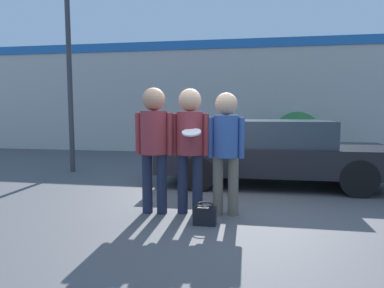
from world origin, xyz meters
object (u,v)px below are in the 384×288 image
person_middle_with_frisbee (190,138)px  shrub (297,135)px  person_right (226,142)px  handbag (205,215)px  person_left (154,137)px  street_lamp (74,2)px  parked_car_near (272,151)px

person_middle_with_frisbee → shrub: 6.68m
person_middle_with_frisbee → shrub: bearing=69.9°
person_right → handbag: size_ratio=5.85×
person_middle_with_frisbee → shrub: person_middle_with_frisbee is taller
person_middle_with_frisbee → person_right: 0.52m
person_left → handbag: size_ratio=6.09×
person_left → street_lamp: 4.97m
street_lamp → shrub: street_lamp is taller
shrub → handbag: size_ratio=4.86×
shrub → handbag: (-2.01, -6.73, -0.59)m
handbag → street_lamp: bearing=136.8°
handbag → person_left: bearing=153.5°
parked_car_near → shrub: 4.13m
person_middle_with_frisbee → parked_car_near: 2.64m
person_middle_with_frisbee → person_right: size_ratio=1.03×
person_middle_with_frisbee → street_lamp: bearing=138.8°
person_left → person_right: 1.04m
person_right → shrub: (1.77, 6.24, -0.33)m
person_right → person_left: bearing=-174.7°
person_right → parked_car_near: person_right is taller
person_left → handbag: 1.32m
person_right → shrub: 6.49m
person_middle_with_frisbee → parked_car_near: size_ratio=0.40×
handbag → parked_car_near: bearing=69.7°
person_right → parked_car_near: size_ratio=0.39×
person_right → shrub: size_ratio=1.20×
person_right → parked_car_near: 2.39m
person_middle_with_frisbee → handbag: bearing=-59.0°
shrub → handbag: bearing=-106.6°
street_lamp → handbag: bearing=-43.2°
person_left → parked_car_near: 2.98m
person_left → handbag: (0.79, -0.40, -0.98)m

